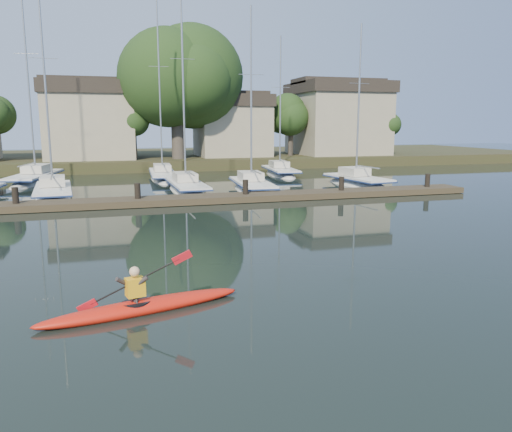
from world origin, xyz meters
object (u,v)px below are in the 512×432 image
object	(u,v)px
sailboat_6	(163,181)
sailboat_7	(280,177)
sailboat_5	(36,185)
sailboat_1	(54,200)
sailboat_3	(252,193)
sailboat_2	(187,194)
sailboat_4	(357,188)
kayak	(142,304)
dock	(193,199)

from	to	relation	value
sailboat_6	sailboat_7	xyz separation A→B (m)	(9.96, 0.14, -0.02)
sailboat_5	sailboat_6	distance (m)	9.45
sailboat_1	sailboat_3	bearing A→B (deg)	-7.47
sailboat_2	sailboat_3	xyz separation A→B (m)	(4.18, -0.99, -0.01)
sailboat_5	sailboat_4	bearing A→B (deg)	-10.85
kayak	sailboat_5	distance (m)	29.62
dock	kayak	bearing A→B (deg)	-103.50
sailboat_2	sailboat_4	xyz separation A→B (m)	(12.15, -0.46, -0.02)
sailboat_3	sailboat_6	world-z (taller)	sailboat_6
dock	sailboat_2	xyz separation A→B (m)	(0.38, 5.12, -0.38)
sailboat_3	sailboat_4	world-z (taller)	sailboat_3
sailboat_7	dock	bearing A→B (deg)	-120.76
dock	sailboat_1	distance (m)	9.04
sailboat_5	sailboat_1	bearing A→B (deg)	-66.09
sailboat_2	sailboat_7	distance (m)	12.16
kayak	sailboat_3	size ratio (longest dim) A/B	0.38
sailboat_7	sailboat_5	bearing A→B (deg)	-174.75
sailboat_6	sailboat_5	bearing A→B (deg)	-178.96
sailboat_2	sailboat_4	world-z (taller)	sailboat_2
sailboat_1	sailboat_5	distance (m)	8.72
sailboat_1	sailboat_2	xyz separation A→B (m)	(8.09, 0.42, 0.01)
kayak	sailboat_7	distance (m)	31.84
kayak	sailboat_6	world-z (taller)	sailboat_6
dock	sailboat_6	size ratio (longest dim) A/B	2.29
sailboat_5	sailboat_6	xyz separation A→B (m)	(9.45, -0.27, 0.03)
sailboat_2	sailboat_7	world-z (taller)	sailboat_2
dock	sailboat_6	xyz separation A→B (m)	(-0.36, 12.90, -0.38)
kayak	dock	distance (m)	16.28
sailboat_1	sailboat_7	bearing A→B (deg)	20.90
sailboat_2	sailboat_4	bearing A→B (deg)	-3.21
kayak	sailboat_6	size ratio (longest dim) A/B	0.33
sailboat_1	sailboat_2	bearing A→B (deg)	-1.84
kayak	sailboat_5	bearing A→B (deg)	87.99
kayak	sailboat_2	bearing A→B (deg)	65.02
kayak	sailboat_3	world-z (taller)	sailboat_3
sailboat_4	sailboat_6	xyz separation A→B (m)	(-12.88, 8.24, 0.03)
sailboat_5	sailboat_7	distance (m)	19.41
sailboat_5	sailboat_6	bearing A→B (deg)	8.39
sailboat_4	dock	bearing A→B (deg)	-166.25
sailboat_1	sailboat_7	world-z (taller)	sailboat_1
dock	sailboat_2	bearing A→B (deg)	85.79
sailboat_4	sailboat_5	distance (m)	23.90
sailboat_2	sailboat_6	size ratio (longest dim) A/B	0.97
sailboat_2	sailboat_4	size ratio (longest dim) A/B	1.16
sailboat_2	dock	bearing A→B (deg)	-95.24
kayak	sailboat_7	size ratio (longest dim) A/B	0.39
sailboat_5	sailboat_7	world-z (taller)	sailboat_5
sailboat_3	sailboat_4	xyz separation A→B (m)	(7.97, 0.53, -0.01)
sailboat_1	sailboat_7	xyz separation A→B (m)	(17.31, 8.34, 0.00)
sailboat_3	sailboat_4	bearing A→B (deg)	8.06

